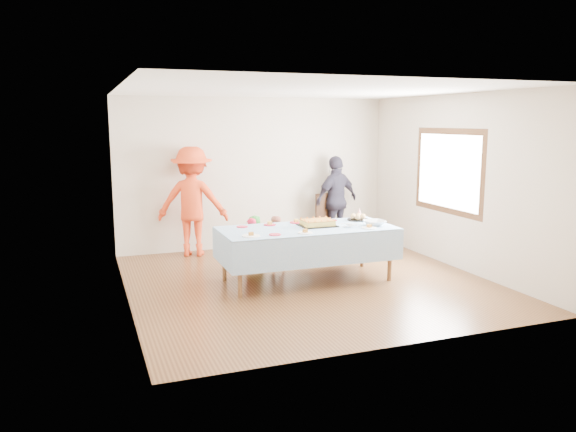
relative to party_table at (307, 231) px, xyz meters
name	(u,v)px	position (x,y,z in m)	size (l,w,h in m)	color
ground	(308,281)	(-0.01, -0.06, -0.72)	(5.00, 5.00, 0.00)	#4B2A15
room_walls	(312,158)	(0.04, -0.06, 1.05)	(5.04, 5.04, 2.72)	#C1B49E
party_table	(307,231)	(0.00, 0.00, 0.00)	(2.50, 1.10, 0.78)	brown
birthday_cake	(317,223)	(0.19, 0.06, 0.10)	(0.52, 0.40, 0.09)	black
rolls_tray	(358,218)	(0.96, 0.29, 0.10)	(0.33, 0.33, 0.10)	black
punch_bowl	(374,223)	(0.98, -0.19, 0.09)	(0.31, 0.31, 0.08)	silver
party_hat	(359,213)	(1.06, 0.44, 0.14)	(0.10, 0.10, 0.17)	silver
fork_pile	(350,225)	(0.59, -0.18, 0.09)	(0.24, 0.18, 0.07)	white
plate_red_far_a	(242,227)	(-0.86, 0.36, 0.06)	(0.16, 0.16, 0.01)	red
plate_red_far_b	(270,225)	(-0.44, 0.37, 0.06)	(0.18, 0.18, 0.01)	red
plate_red_far_c	(296,222)	(-0.01, 0.41, 0.06)	(0.20, 0.20, 0.01)	red
plate_red_far_d	(331,220)	(0.56, 0.39, 0.06)	(0.17, 0.17, 0.01)	red
plate_red_near	(275,235)	(-0.60, -0.34, 0.06)	(0.16, 0.16, 0.01)	red
plate_white_left	(251,236)	(-0.93, -0.31, 0.06)	(0.25, 0.25, 0.01)	white
plate_white_mid	(305,233)	(-0.18, -0.37, 0.06)	(0.20, 0.20, 0.01)	white
plate_white_right	(369,228)	(0.81, -0.34, 0.06)	(0.22, 0.22, 0.01)	white
dining_chair	(328,217)	(1.26, 2.04, -0.19)	(0.52, 0.52, 0.96)	black
toddler_left	(251,244)	(-0.59, 0.84, -0.31)	(0.30, 0.20, 0.82)	red
toddler_mid	(255,242)	(-0.52, 0.88, -0.30)	(0.41, 0.27, 0.84)	#297B29
toddler_right	(275,242)	(-0.20, 0.84, -0.31)	(0.40, 0.31, 0.83)	#C6725C
adult_left	(192,201)	(-1.24, 2.14, 0.21)	(1.20, 0.69, 1.86)	red
adult_right	(336,200)	(1.47, 2.14, 0.10)	(0.97, 0.40, 1.65)	#302D3E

